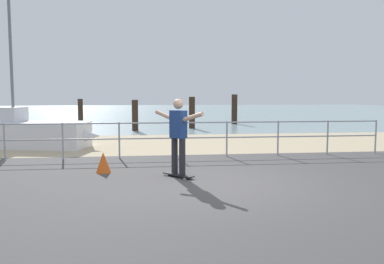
% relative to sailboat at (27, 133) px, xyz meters
% --- Properties ---
extents(ground_plane, '(24.00, 10.00, 0.04)m').
position_rel_sailboat_xyz_m(ground_plane, '(5.58, -7.30, -0.53)').
color(ground_plane, '#474444').
rests_on(ground_plane, ground).
extents(beach_strip, '(24.00, 6.00, 0.04)m').
position_rel_sailboat_xyz_m(beach_strip, '(5.58, 0.70, -0.53)').
color(beach_strip, tan).
rests_on(beach_strip, ground).
extents(sea_surface, '(72.00, 50.00, 0.04)m').
position_rel_sailboat_xyz_m(sea_surface, '(5.58, 28.70, -0.53)').
color(sea_surface, '#849EA3').
rests_on(sea_surface, ground).
extents(railing_fence, '(12.44, 0.05, 1.05)m').
position_rel_sailboat_xyz_m(railing_fence, '(4.81, -2.70, 0.17)').
color(railing_fence, '#9EA0A5').
rests_on(railing_fence, ground).
extents(sailboat, '(5.07, 2.37, 5.57)m').
position_rel_sailboat_xyz_m(sailboat, '(0.00, 0.00, 0.00)').
color(sailboat, silver).
rests_on(sailboat, ground).
extents(skateboard, '(0.66, 0.75, 0.08)m').
position_rel_sailboat_xyz_m(skateboard, '(4.69, -5.45, -0.46)').
color(skateboard, black).
rests_on(skateboard, ground).
extents(skateboarder, '(0.98, 1.18, 1.65)m').
position_rel_sailboat_xyz_m(skateboarder, '(4.69, -5.45, 0.49)').
color(skateboarder, '#26262B').
rests_on(skateboarder, skateboard).
extents(groyne_post_0, '(0.27, 0.27, 1.59)m').
position_rel_sailboat_xyz_m(groyne_post_0, '(0.53, 8.22, 0.27)').
color(groyne_post_0, '#332319').
rests_on(groyne_post_0, ground).
extents(groyne_post_1, '(0.31, 0.31, 1.56)m').
position_rel_sailboat_xyz_m(groyne_post_1, '(3.52, 6.01, 0.25)').
color(groyne_post_1, '#332319').
rests_on(groyne_post_1, ground).
extents(groyne_post_2, '(0.33, 0.33, 1.70)m').
position_rel_sailboat_xyz_m(groyne_post_2, '(6.52, 7.03, 0.33)').
color(groyne_post_2, '#332319').
rests_on(groyne_post_2, ground).
extents(groyne_post_3, '(0.36, 0.36, 1.83)m').
position_rel_sailboat_xyz_m(groyne_post_3, '(9.51, 9.95, 0.39)').
color(groyne_post_3, '#332319').
rests_on(groyne_post_3, ground).
extents(traffic_cone, '(0.36, 0.36, 0.50)m').
position_rel_sailboat_xyz_m(traffic_cone, '(3.01, -4.75, -0.28)').
color(traffic_cone, '#E55919').
rests_on(traffic_cone, ground).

